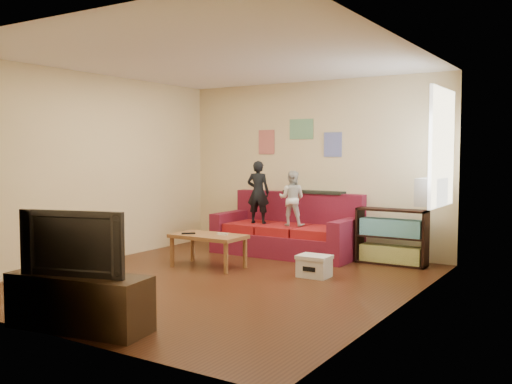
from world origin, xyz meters
The scene contains 17 objects.
room_shell centered at (0.00, 0.00, 1.35)m, with size 4.52×5.02×2.72m.
sofa centered at (-0.20, 2.08, 0.33)m, with size 2.22×1.02×0.98m.
child_a centered at (-0.65, 1.90, 0.96)m, with size 0.36×0.24×0.98m, color black.
child_b centered at (-0.05, 1.90, 0.88)m, with size 0.41×0.32×0.84m, color silver.
coffee_table centered at (-0.63, 0.57, 0.39)m, with size 1.01×0.56×0.46m.
remote centered at (-0.88, 0.45, 0.47)m, with size 0.19×0.05×0.02m, color black.
game_controller centered at (-0.43, 0.62, 0.47)m, with size 0.14×0.04×0.03m, color beige.
bookshelf centered at (1.44, 2.11, 0.35)m, with size 0.98×0.30×0.79m.
window centered at (2.22, 1.65, 1.64)m, with size 0.04×1.08×1.48m, color white.
ac_unit centered at (2.10, 1.65, 1.08)m, with size 0.28×0.55×0.35m, color #B7B2A3.
artwork_left centered at (-0.85, 2.48, 1.75)m, with size 0.30×0.01×0.40m, color #D87266.
artwork_center centered at (-0.20, 2.48, 1.95)m, with size 0.42×0.01×0.32m, color #72B27F.
artwork_right centered at (0.35, 2.48, 1.70)m, with size 0.30×0.01×0.38m, color #727FCC.
file_box centered at (0.88, 0.79, 0.14)m, with size 0.41×0.31×0.28m.
tv_stand centered at (0.05, -2.25, 0.25)m, with size 1.33×0.44×0.50m, color #3A2918.
television centered at (0.05, -2.25, 0.79)m, with size 1.01×0.13×0.58m, color black.
tissue centered at (0.66, 0.97, 0.05)m, with size 0.09×0.09×0.09m, color silver.
Camera 1 is at (4.04, -5.65, 1.59)m, focal length 40.00 mm.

